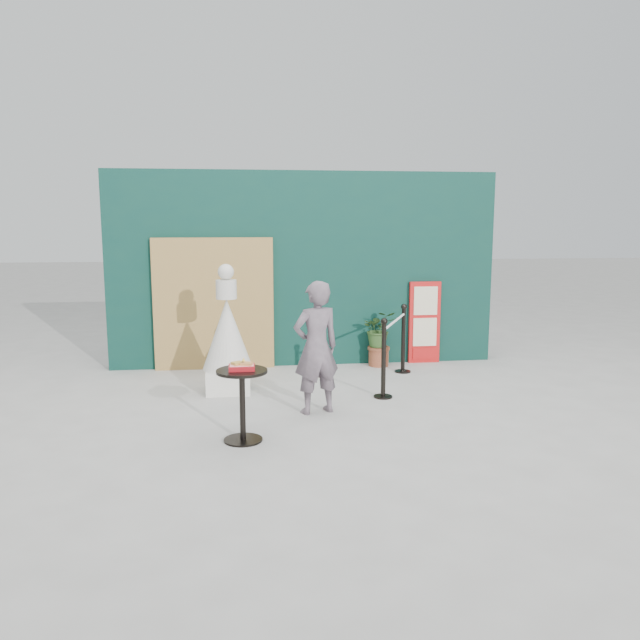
% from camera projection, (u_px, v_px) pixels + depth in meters
% --- Properties ---
extents(ground, '(60.00, 60.00, 0.00)m').
position_uv_depth(ground, '(334.00, 426.00, 6.88)').
color(ground, '#ADAAA5').
rests_on(ground, ground).
extents(back_wall, '(6.00, 0.30, 3.00)m').
position_uv_depth(back_wall, '(304.00, 269.00, 9.73)').
color(back_wall, '#0B312B').
rests_on(back_wall, ground).
extents(bamboo_fence, '(1.80, 0.08, 2.00)m').
position_uv_depth(bamboo_fence, '(214.00, 304.00, 9.43)').
color(bamboo_fence, tan).
rests_on(bamboo_fence, ground).
extents(woman, '(0.66, 0.54, 1.56)m').
position_uv_depth(woman, '(316.00, 348.00, 7.26)').
color(woman, slate).
rests_on(woman, ground).
extents(menu_board, '(0.50, 0.07, 1.30)m').
position_uv_depth(menu_board, '(424.00, 322.00, 9.91)').
color(menu_board, red).
rests_on(menu_board, ground).
extents(statue, '(0.66, 0.66, 1.69)m').
position_uv_depth(statue, '(227.00, 340.00, 8.19)').
color(statue, white).
rests_on(statue, ground).
extents(cafe_table, '(0.52, 0.52, 0.75)m').
position_uv_depth(cafe_table, '(242.00, 394.00, 6.34)').
color(cafe_table, black).
rests_on(cafe_table, ground).
extents(food_basket, '(0.26, 0.19, 0.11)m').
position_uv_depth(food_basket, '(242.00, 366.00, 6.30)').
color(food_basket, '#AF121B').
rests_on(food_basket, cafe_table).
extents(planter, '(0.51, 0.44, 0.87)m').
position_uv_depth(planter, '(379.00, 334.00, 9.70)').
color(planter, '#995432').
rests_on(planter, ground).
extents(stanchion_barrier, '(0.84, 1.54, 1.03)m').
position_uv_depth(stanchion_barrier, '(394.00, 349.00, 8.61)').
color(stanchion_barrier, black).
rests_on(stanchion_barrier, ground).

